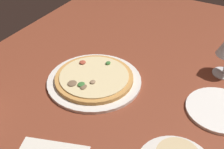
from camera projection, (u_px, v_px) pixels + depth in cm
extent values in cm
cube|color=brown|center=(129.00, 87.00, 95.42)|extent=(150.00, 110.00, 4.00)
cylinder|color=silver|center=(94.00, 81.00, 94.04)|extent=(29.70, 29.70, 1.00)
cylinder|color=#C68C47|center=(94.00, 78.00, 93.39)|extent=(24.64, 24.64, 1.20)
cylinder|color=beige|center=(94.00, 76.00, 92.92)|extent=(21.78, 21.78, 0.40)
ellipsoid|color=brown|center=(72.00, 83.00, 89.25)|extent=(3.00, 2.74, 0.45)
ellipsoid|color=#387033|center=(81.00, 84.00, 88.68)|extent=(2.44, 2.10, 0.63)
ellipsoid|color=#AD4733|center=(83.00, 62.00, 98.10)|extent=(2.22, 2.08, 0.70)
ellipsoid|color=#937556|center=(93.00, 82.00, 89.73)|extent=(1.97, 1.67, 0.53)
ellipsoid|color=#387033|center=(108.00, 63.00, 97.74)|extent=(1.88, 1.52, 0.75)
ellipsoid|color=brown|center=(84.00, 87.00, 87.83)|extent=(2.46, 1.73, 0.46)
cylinder|color=silver|center=(223.00, 73.00, 97.75)|extent=(7.13, 7.13, 0.40)
cylinder|color=white|center=(220.00, 110.00, 83.40)|extent=(19.07, 19.07, 0.90)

